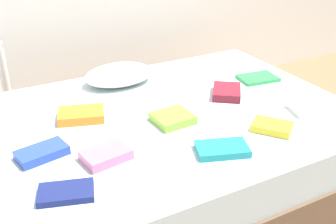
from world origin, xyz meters
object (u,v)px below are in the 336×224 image
at_px(textbook_maroon, 227,92).
at_px(textbook_yellow, 272,127).
at_px(textbook_white, 314,107).
at_px(textbook_green, 258,78).
at_px(textbook_blue, 42,153).
at_px(textbook_lime, 173,118).
at_px(pillow, 119,75).
at_px(textbook_orange, 81,115).
at_px(textbook_teal, 222,149).
at_px(textbook_navy, 66,193).
at_px(bed, 172,151).
at_px(textbook_pink, 106,155).

height_order(textbook_maroon, textbook_yellow, textbook_maroon).
bearing_deg(textbook_white, textbook_green, 102.86).
bearing_deg(textbook_white, textbook_blue, -174.62).
xyz_separation_m(textbook_maroon, textbook_white, (0.31, -0.39, -0.00)).
distance_m(textbook_maroon, textbook_green, 0.35).
distance_m(textbook_lime, textbook_yellow, 0.51).
bearing_deg(textbook_yellow, textbook_maroon, 137.37).
distance_m(pillow, textbook_maroon, 0.69).
height_order(textbook_orange, textbook_teal, textbook_orange).
xyz_separation_m(pillow, textbook_blue, (-0.63, -0.63, -0.04)).
height_order(pillow, textbook_maroon, pillow).
distance_m(textbook_teal, textbook_navy, 0.73).
xyz_separation_m(pillow, textbook_orange, (-0.36, -0.36, -0.04)).
height_order(pillow, textbook_navy, pillow).
height_order(bed, textbook_pink, textbook_pink).
height_order(textbook_orange, textbook_yellow, textbook_orange).
bearing_deg(textbook_white, bed, 168.48).
distance_m(textbook_teal, textbook_blue, 0.83).
relative_size(textbook_pink, textbook_blue, 0.93).
distance_m(textbook_orange, textbook_yellow, 1.00).
relative_size(textbook_orange, textbook_yellow, 1.23).
relative_size(bed, textbook_teal, 8.34).
xyz_separation_m(textbook_lime, textbook_pink, (-0.44, -0.17, 0.00)).
distance_m(textbook_pink, textbook_maroon, 0.94).
bearing_deg(textbook_navy, textbook_lime, 44.69).
relative_size(textbook_orange, textbook_blue, 1.08).
xyz_separation_m(textbook_blue, textbook_navy, (0.02, -0.33, -0.01)).
bearing_deg(textbook_orange, pillow, 62.44).
bearing_deg(textbook_yellow, textbook_lime, -165.45).
xyz_separation_m(textbook_lime, textbook_blue, (-0.69, -0.01, -0.00)).
distance_m(textbook_white, textbook_blue, 1.46).
height_order(textbook_lime, textbook_yellow, textbook_lime).
height_order(textbook_blue, textbook_green, textbook_blue).
bearing_deg(textbook_maroon, textbook_teal, 179.31).
xyz_separation_m(textbook_orange, textbook_white, (1.17, -0.51, -0.00)).
relative_size(textbook_pink, textbook_orange, 0.86).
bearing_deg(pillow, textbook_orange, -135.23).
xyz_separation_m(pillow, textbook_navy, (-0.61, -0.96, -0.05)).
xyz_separation_m(textbook_maroon, textbook_yellow, (-0.04, -0.45, -0.00)).
height_order(textbook_maroon, textbook_navy, textbook_maroon).
bearing_deg(textbook_green, textbook_blue, -162.46).
height_order(textbook_teal, textbook_white, textbook_white).
relative_size(bed, textbook_orange, 8.32).
relative_size(textbook_yellow, textbook_green, 0.80).
bearing_deg(textbook_blue, textbook_lime, -10.22).
height_order(textbook_lime, textbook_white, textbook_white).
relative_size(textbook_lime, textbook_blue, 0.88).
distance_m(bed, textbook_green, 0.79).
bearing_deg(textbook_white, textbook_orange, 171.25).
distance_m(bed, textbook_white, 0.84).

